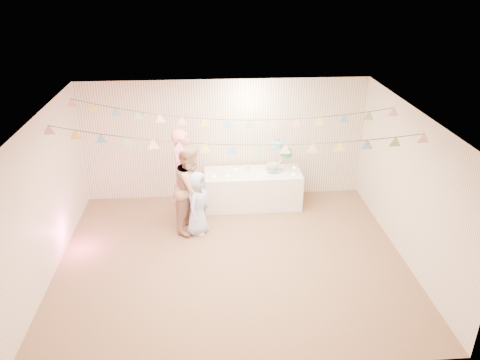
{
  "coord_description": "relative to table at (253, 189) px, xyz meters",
  "views": [
    {
      "loc": [
        -0.38,
        -6.84,
        4.74
      ],
      "look_at": [
        0.2,
        0.8,
        1.15
      ],
      "focal_mm": 35.0,
      "sensor_mm": 36.0,
      "label": 1
    }
  ],
  "objects": [
    {
      "name": "tealight_2",
      "position": [
        0.1,
        -0.22,
        0.39
      ],
      "size": [
        0.04,
        0.04,
        0.03
      ],
      "primitive_type": "cylinder",
      "color": "#FFD88C",
      "rests_on": "table"
    },
    {
      "name": "floor",
      "position": [
        -0.56,
        -1.99,
        -0.38
      ],
      "size": [
        6.0,
        6.0,
        0.0
      ],
      "primitive_type": "plane",
      "color": "brown",
      "rests_on": "ground"
    },
    {
      "name": "person_adult_a",
      "position": [
        -1.39,
        -0.52,
        0.58
      ],
      "size": [
        0.72,
        0.83,
        1.91
      ],
      "primitive_type": "imported",
      "rotation": [
        0.0,
        0.0,
        1.1
      ],
      "color": "#E0757D",
      "rests_on": "floor"
    },
    {
      "name": "person_adult_b",
      "position": [
        -1.25,
        -0.88,
        0.49
      ],
      "size": [
        0.92,
        1.03,
        1.73
      ],
      "primitive_type": "imported",
      "rotation": [
        0.0,
        0.0,
        1.19
      ],
      "color": "tan",
      "rests_on": "floor"
    },
    {
      "name": "person_child",
      "position": [
        -1.15,
        -1.05,
        0.25
      ],
      "size": [
        0.59,
        0.72,
        1.26
      ],
      "primitive_type": "imported",
      "rotation": [
        0.0,
        0.0,
        1.21
      ],
      "color": "#A2B4E5",
      "rests_on": "floor"
    },
    {
      "name": "tealight_5",
      "position": [
        0.9,
        0.15,
        0.39
      ],
      "size": [
        0.04,
        0.04,
        0.03
      ],
      "primitive_type": "cylinder",
      "color": "#FFD88C",
      "rests_on": "table"
    },
    {
      "name": "back_wall",
      "position": [
        -0.56,
        0.51,
        0.92
      ],
      "size": [
        6.0,
        6.0,
        0.0
      ],
      "primitive_type": "plane",
      "color": "white",
      "rests_on": "ground"
    },
    {
      "name": "ceiling",
      "position": [
        -0.56,
        -1.99,
        2.22
      ],
      "size": [
        6.0,
        6.0,
        0.0
      ],
      "primitive_type": "plane",
      "color": "silver",
      "rests_on": "ground"
    },
    {
      "name": "platter",
      "position": [
        -0.59,
        -0.05,
        0.38
      ],
      "size": [
        0.31,
        0.31,
        0.02
      ],
      "primitive_type": "cylinder",
      "color": "white",
      "rests_on": "table"
    },
    {
      "name": "cake_bottom",
      "position": [
        0.4,
        -0.01,
        0.46
      ],
      "size": [
        0.31,
        0.31,
        0.15
      ],
      "primitive_type": null,
      "color": "#289EBD",
      "rests_on": "cake_stand"
    },
    {
      "name": "tealight_1",
      "position": [
        -0.35,
        0.18,
        0.39
      ],
      "size": [
        0.04,
        0.04,
        0.03
      ],
      "primitive_type": "cylinder",
      "color": "#FFD88C",
      "rests_on": "table"
    },
    {
      "name": "cake_stand",
      "position": [
        0.55,
        0.05,
        0.71
      ],
      "size": [
        0.6,
        0.35,
        0.67
      ],
      "primitive_type": null,
      "color": "silver",
      "rests_on": "table"
    },
    {
      "name": "left_wall",
      "position": [
        -3.56,
        -1.99,
        0.92
      ],
      "size": [
        5.0,
        5.0,
        0.0
      ],
      "primitive_type": "plane",
      "color": "white",
      "rests_on": "ground"
    },
    {
      "name": "tealight_0",
      "position": [
        -0.8,
        -0.15,
        0.39
      ],
      "size": [
        0.04,
        0.04,
        0.03
      ],
      "primitive_type": "cylinder",
      "color": "#FFD88C",
      "rests_on": "table"
    },
    {
      "name": "tealight_6",
      "position": [
        -0.52,
        -0.17,
        0.39
      ],
      "size": [
        0.04,
        0.04,
        0.03
      ],
      "primitive_type": "cylinder",
      "color": "#FFD88C",
      "rests_on": "table"
    },
    {
      "name": "cake_top_tier",
      "position": [
        0.49,
        0.02,
        1.0
      ],
      "size": [
        0.25,
        0.25,
        0.19
      ],
      "primitive_type": null,
      "color": "#50BDFB",
      "rests_on": "cake_stand"
    },
    {
      "name": "table",
      "position": [
        0.0,
        0.0,
        0.0
      ],
      "size": [
        2.01,
        0.81,
        0.76
      ],
      "primitive_type": "cube",
      "color": "white",
      "rests_on": "floor"
    },
    {
      "name": "tealight_3",
      "position": [
        0.35,
        0.22,
        0.39
      ],
      "size": [
        0.04,
        0.04,
        0.03
      ],
      "primitive_type": "cylinder",
      "color": "#FFD88C",
      "rests_on": "table"
    },
    {
      "name": "right_wall",
      "position": [
        2.44,
        -1.99,
        0.92
      ],
      "size": [
        5.0,
        5.0,
        0.0
      ],
      "primitive_type": "plane",
      "color": "white",
      "rests_on": "ground"
    },
    {
      "name": "bunting_front",
      "position": [
        -0.56,
        -2.19,
        1.94
      ],
      "size": [
        5.6,
        0.9,
        0.36
      ],
      "primitive_type": null,
      "color": "#72A5E5",
      "rests_on": "ceiling"
    },
    {
      "name": "tealight_4",
      "position": [
        0.82,
        -0.18,
        0.39
      ],
      "size": [
        0.04,
        0.04,
        0.03
      ],
      "primitive_type": "cylinder",
      "color": "#FFD88C",
      "rests_on": "table"
    },
    {
      "name": "bunting_back",
      "position": [
        -0.56,
        -0.89,
        1.97
      ],
      "size": [
        5.6,
        1.1,
        0.4
      ],
      "primitive_type": null,
      "color": "pink",
      "rests_on": "ceiling"
    },
    {
      "name": "cake_middle",
      "position": [
        0.73,
        0.14,
        0.73
      ],
      "size": [
        0.27,
        0.27,
        0.22
      ],
      "primitive_type": null,
      "color": "#1C8343",
      "rests_on": "cake_stand"
    },
    {
      "name": "front_wall",
      "position": [
        -0.56,
        -4.49,
        0.92
      ],
      "size": [
        6.0,
        6.0,
        0.0
      ],
      "primitive_type": "plane",
      "color": "white",
      "rests_on": "ground"
    },
    {
      "name": "posy",
      "position": [
        -0.1,
        0.05,
        0.45
      ],
      "size": [
        0.13,
        0.13,
        0.15
      ],
      "primitive_type": null,
      "color": "white",
      "rests_on": "table"
    }
  ]
}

